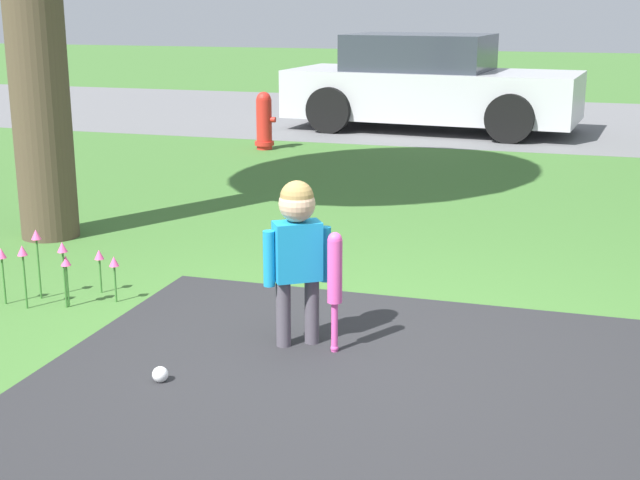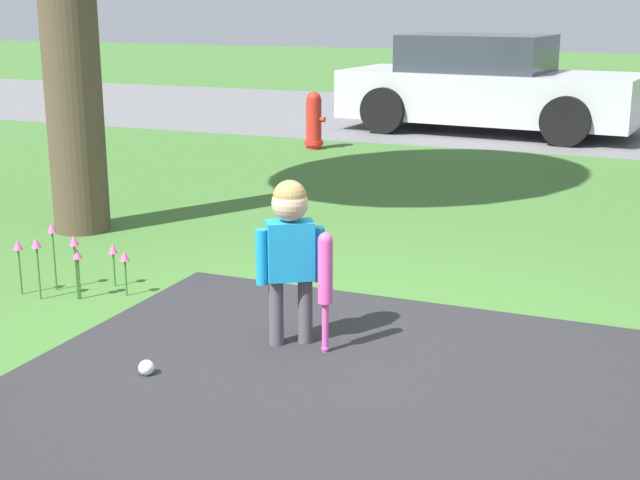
{
  "view_description": "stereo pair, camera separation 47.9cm",
  "coord_description": "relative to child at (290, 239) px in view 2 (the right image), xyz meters",
  "views": [
    {
      "loc": [
        1.19,
        -4.14,
        1.77
      ],
      "look_at": [
        -0.23,
        0.47,
        0.48
      ],
      "focal_mm": 50.0,
      "sensor_mm": 36.0,
      "label": 1
    },
    {
      "loc": [
        1.64,
        -3.98,
        1.77
      ],
      "look_at": [
        -0.23,
        0.47,
        0.48
      ],
      "focal_mm": 50.0,
      "sensor_mm": 36.0,
      "label": 2
    }
  ],
  "objects": [
    {
      "name": "parked_car",
      "position": [
        -0.84,
        8.38,
        0.05
      ],
      "size": [
        4.14,
        2.08,
        1.33
      ],
      "rotation": [
        0.0,
        0.0,
        -0.08
      ],
      "color": "#B7B7BC",
      "rests_on": "ground"
    },
    {
      "name": "sports_ball",
      "position": [
        -0.48,
        -0.65,
        -0.54
      ],
      "size": [
        0.08,
        0.08,
        0.08
      ],
      "color": "white",
      "rests_on": "ground"
    },
    {
      "name": "child",
      "position": [
        0.0,
        0.0,
        0.0
      ],
      "size": [
        0.31,
        0.25,
        0.89
      ],
      "rotation": [
        0.0,
        0.0,
        0.59
      ],
      "color": "#4C4751",
      "rests_on": "ground"
    },
    {
      "name": "fire_hydrant",
      "position": [
        -2.47,
        6.07,
        -0.23
      ],
      "size": [
        0.27,
        0.24,
        0.71
      ],
      "color": "red",
      "rests_on": "ground"
    },
    {
      "name": "street_strip",
      "position": [
        0.23,
        9.77,
        -0.57
      ],
      "size": [
        40.0,
        6.0,
        0.01
      ],
      "color": "slate",
      "rests_on": "ground"
    },
    {
      "name": "ground_plane",
      "position": [
        0.23,
        -0.07,
        -0.58
      ],
      "size": [
        60.0,
        60.0,
        0.0
      ],
      "primitive_type": "plane",
      "color": "#3D6B2D"
    },
    {
      "name": "baseball_bat",
      "position": [
        0.22,
        -0.04,
        -0.16
      ],
      "size": [
        0.08,
        0.08,
        0.65
      ],
      "color": "#E54CA5",
      "rests_on": "ground"
    },
    {
      "name": "flower_bed",
      "position": [
        -1.6,
        0.22,
        -0.28
      ],
      "size": [
        0.68,
        0.45,
        0.44
      ],
      "color": "#38702D",
      "rests_on": "ground"
    }
  ]
}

